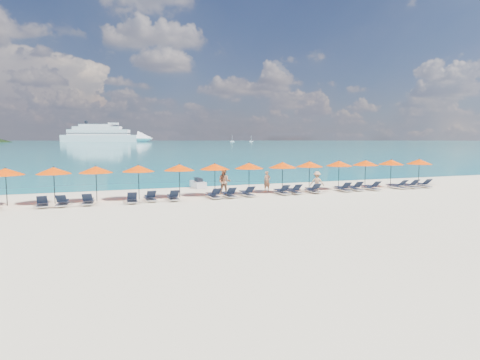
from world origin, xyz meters
name	(u,v)px	position (x,y,z in m)	size (l,w,h in m)	color
ground	(257,205)	(0.00, 0.00, 0.00)	(1400.00, 1400.00, 0.00)	beige
sea	(98,142)	(0.00, 660.00, 0.01)	(1600.00, 1300.00, 0.01)	#1FA9B2
cruise_ship	(108,135)	(12.21, 560.41, 8.96)	(123.26, 59.31, 34.43)	white
sailboat_near	(251,141)	(204.50, 511.59, 0.96)	(5.10, 1.70, 9.36)	white
sailboat_far	(232,141)	(170.10, 495.63, 0.98)	(5.20, 1.73, 9.54)	white
jetski	(198,184)	(-1.25, 9.43, 0.32)	(0.90, 2.20, 0.77)	silver
beachgoer_a	(267,181)	(3.07, 5.44, 0.76)	(0.56, 0.36, 1.52)	tan
beachgoer_b	(224,182)	(-0.57, 4.61, 0.94)	(0.91, 0.52, 1.87)	tan
beachgoer_c	(317,182)	(6.05, 3.25, 0.79)	(1.03, 0.48, 1.59)	tan
umbrella_1	(5,172)	(-13.97, 4.71, 2.02)	(2.10, 2.10, 2.28)	black
umbrella_2	(54,171)	(-11.41, 4.65, 2.02)	(2.10, 2.10, 2.28)	black
umbrella_3	(96,170)	(-9.00, 4.61, 2.02)	(2.10, 2.10, 2.28)	black
umbrella_4	(138,168)	(-6.40, 4.68, 2.02)	(2.10, 2.10, 2.28)	black
umbrella_5	(179,167)	(-3.73, 4.66, 2.02)	(2.10, 2.10, 2.28)	black
umbrella_6	(215,167)	(-1.23, 4.71, 2.02)	(2.10, 2.10, 2.28)	black
umbrella_7	(249,166)	(1.30, 4.66, 2.02)	(2.10, 2.10, 2.28)	black
umbrella_8	(283,165)	(3.89, 4.54, 2.02)	(2.10, 2.10, 2.28)	black
umbrella_9	(310,164)	(6.26, 4.74, 2.02)	(2.10, 2.10, 2.28)	black
umbrella_10	(339,163)	(8.89, 4.75, 2.02)	(2.10, 2.10, 2.28)	black
umbrella_11	(366,163)	(11.36, 4.70, 2.02)	(2.10, 2.10, 2.28)	black
umbrella_12	(391,162)	(13.94, 4.75, 2.02)	(2.10, 2.10, 2.28)	black
umbrella_13	(419,162)	(16.64, 4.48, 2.02)	(2.10, 2.10, 2.28)	black
lounger_3	(42,203)	(-11.97, 3.44, 0.24)	(0.75, 1.74, 0.66)	silver
lounger_4	(63,202)	(-10.90, 3.43, 0.24)	(0.73, 1.74, 0.66)	silver
lounger_5	(88,201)	(-9.51, 3.46, 0.24)	(0.74, 1.74, 0.66)	silver
lounger_6	(132,199)	(-6.98, 3.25, 0.24)	(0.73, 1.74, 0.66)	silver
lounger_7	(150,198)	(-5.84, 3.57, 0.24)	(0.64, 1.71, 0.66)	silver
lounger_8	(173,197)	(-4.42, 3.36, 0.24)	(0.68, 1.72, 0.66)	silver
lounger_9	(214,195)	(-1.74, 3.33, 0.24)	(0.71, 1.73, 0.66)	silver
lounger_10	(229,194)	(-0.66, 3.35, 0.24)	(0.63, 1.70, 0.66)	silver
lounger_11	(247,193)	(0.69, 3.50, 0.24)	(0.70, 1.73, 0.66)	silver
lounger_12	(282,191)	(3.34, 3.50, 0.24)	(0.64, 1.71, 0.66)	silver
lounger_13	(294,191)	(4.30, 3.51, 0.24)	(0.62, 1.70, 0.66)	silver
lounger_14	(313,190)	(5.84, 3.45, 0.24)	(0.74, 1.74, 0.66)	silver
lounger_15	(343,188)	(8.39, 3.41, 0.24)	(0.75, 1.74, 0.66)	silver
lounger_16	(355,188)	(9.51, 3.51, 0.24)	(0.78, 1.75, 0.66)	silver
lounger_17	(371,187)	(10.87, 3.29, 0.24)	(0.67, 1.72, 0.66)	silver
lounger_18	(398,186)	(13.42, 3.29, 0.24)	(0.77, 1.75, 0.66)	silver
lounger_19	(410,185)	(14.58, 3.24, 0.24)	(0.64, 1.71, 0.66)	silver
lounger_20	(423,185)	(15.89, 3.27, 0.24)	(0.74, 1.74, 0.66)	silver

